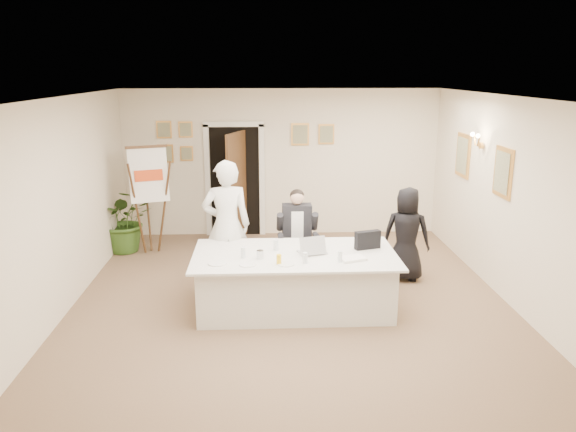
{
  "coord_description": "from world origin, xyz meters",
  "views": [
    {
      "loc": [
        -0.38,
        -7.16,
        3.14
      ],
      "look_at": [
        -0.02,
        0.6,
        1.11
      ],
      "focal_mm": 35.0,
      "sensor_mm": 36.0,
      "label": 1
    }
  ],
  "objects_px": {
    "conference_table": "(295,281)",
    "laptop": "(312,243)",
    "potted_palm": "(125,220)",
    "oj_glass": "(279,260)",
    "steel_jug": "(260,254)",
    "standing_man": "(227,226)",
    "laptop_bag": "(368,240)",
    "seated_man": "(297,234)",
    "standing_woman": "(406,234)",
    "flip_chart": "(149,205)",
    "paper_stack": "(352,259)"
  },
  "relations": [
    {
      "from": "conference_table",
      "to": "laptop",
      "type": "xyz_separation_m",
      "value": [
        0.23,
        0.03,
        0.52
      ]
    },
    {
      "from": "potted_palm",
      "to": "oj_glass",
      "type": "distance_m",
      "value": 4.01
    },
    {
      "from": "steel_jug",
      "to": "standing_man",
      "type": "bearing_deg",
      "value": 116.97
    },
    {
      "from": "laptop_bag",
      "to": "standing_man",
      "type": "bearing_deg",
      "value": 145.96
    },
    {
      "from": "seated_man",
      "to": "laptop",
      "type": "distance_m",
      "value": 1.13
    },
    {
      "from": "standing_man",
      "to": "laptop",
      "type": "xyz_separation_m",
      "value": [
        1.17,
        -0.74,
        -0.04
      ]
    },
    {
      "from": "seated_man",
      "to": "potted_palm",
      "type": "bearing_deg",
      "value": 150.85
    },
    {
      "from": "conference_table",
      "to": "potted_palm",
      "type": "height_order",
      "value": "potted_palm"
    },
    {
      "from": "oj_glass",
      "to": "standing_woman",
      "type": "bearing_deg",
      "value": 35.8
    },
    {
      "from": "flip_chart",
      "to": "potted_palm",
      "type": "bearing_deg",
      "value": 162.78
    },
    {
      "from": "laptop_bag",
      "to": "oj_glass",
      "type": "bearing_deg",
      "value": -171.23
    },
    {
      "from": "standing_woman",
      "to": "potted_palm",
      "type": "xyz_separation_m",
      "value": [
        -4.6,
        1.6,
        -0.15
      ]
    },
    {
      "from": "flip_chart",
      "to": "standing_man",
      "type": "bearing_deg",
      "value": -49.87
    },
    {
      "from": "conference_table",
      "to": "flip_chart",
      "type": "distance_m",
      "value": 3.45
    },
    {
      "from": "paper_stack",
      "to": "standing_man",
      "type": "bearing_deg",
      "value": 147.62
    },
    {
      "from": "seated_man",
      "to": "standing_woman",
      "type": "height_order",
      "value": "standing_woman"
    },
    {
      "from": "conference_table",
      "to": "standing_woman",
      "type": "relative_size",
      "value": 1.87
    },
    {
      "from": "steel_jug",
      "to": "potted_palm",
      "type": "bearing_deg",
      "value": 130.49
    },
    {
      "from": "conference_table",
      "to": "standing_man",
      "type": "relative_size",
      "value": 1.41
    },
    {
      "from": "standing_man",
      "to": "standing_woman",
      "type": "bearing_deg",
      "value": 177.45
    },
    {
      "from": "standing_man",
      "to": "steel_jug",
      "type": "relative_size",
      "value": 17.4
    },
    {
      "from": "oj_glass",
      "to": "conference_table",
      "type": "bearing_deg",
      "value": 61.94
    },
    {
      "from": "seated_man",
      "to": "oj_glass",
      "type": "relative_size",
      "value": 10.87
    },
    {
      "from": "standing_woman",
      "to": "potted_palm",
      "type": "height_order",
      "value": "standing_woman"
    },
    {
      "from": "potted_palm",
      "to": "steel_jug",
      "type": "bearing_deg",
      "value": -49.51
    },
    {
      "from": "standing_woman",
      "to": "steel_jug",
      "type": "xyz_separation_m",
      "value": [
        -2.22,
        -1.19,
        0.11
      ]
    },
    {
      "from": "flip_chart",
      "to": "steel_jug",
      "type": "bearing_deg",
      "value": -54.13
    },
    {
      "from": "standing_woman",
      "to": "oj_glass",
      "type": "xyz_separation_m",
      "value": [
        -1.98,
        -1.43,
        0.12
      ]
    },
    {
      "from": "conference_table",
      "to": "standing_man",
      "type": "xyz_separation_m",
      "value": [
        -0.94,
        0.77,
        0.56
      ]
    },
    {
      "from": "conference_table",
      "to": "laptop",
      "type": "bearing_deg",
      "value": 6.45
    },
    {
      "from": "flip_chart",
      "to": "steel_jug",
      "type": "relative_size",
      "value": 16.97
    },
    {
      "from": "seated_man",
      "to": "standing_woman",
      "type": "relative_size",
      "value": 0.98
    },
    {
      "from": "paper_stack",
      "to": "laptop_bag",
      "type": "bearing_deg",
      "value": 57.87
    },
    {
      "from": "flip_chart",
      "to": "standing_woman",
      "type": "distance_m",
      "value": 4.38
    },
    {
      "from": "potted_palm",
      "to": "oj_glass",
      "type": "height_order",
      "value": "potted_palm"
    },
    {
      "from": "standing_woman",
      "to": "seated_man",
      "type": "bearing_deg",
      "value": 15.45
    },
    {
      "from": "laptop",
      "to": "steel_jug",
      "type": "distance_m",
      "value": 0.72
    },
    {
      "from": "seated_man",
      "to": "steel_jug",
      "type": "height_order",
      "value": "seated_man"
    },
    {
      "from": "standing_man",
      "to": "standing_woman",
      "type": "xyz_separation_m",
      "value": [
        2.7,
        0.24,
        -0.24
      ]
    },
    {
      "from": "seated_man",
      "to": "laptop",
      "type": "height_order",
      "value": "seated_man"
    },
    {
      "from": "standing_woman",
      "to": "steel_jug",
      "type": "bearing_deg",
      "value": 47.89
    },
    {
      "from": "laptop_bag",
      "to": "potted_palm",
      "type": "bearing_deg",
      "value": 130.75
    },
    {
      "from": "conference_table",
      "to": "oj_glass",
      "type": "distance_m",
      "value": 0.65
    },
    {
      "from": "conference_table",
      "to": "laptop_bag",
      "type": "xyz_separation_m",
      "value": [
        1.0,
        0.17,
        0.51
      ]
    },
    {
      "from": "paper_stack",
      "to": "oj_glass",
      "type": "relative_size",
      "value": 2.52
    },
    {
      "from": "seated_man",
      "to": "standing_man",
      "type": "height_order",
      "value": "standing_man"
    },
    {
      "from": "laptop",
      "to": "oj_glass",
      "type": "bearing_deg",
      "value": -152.73
    },
    {
      "from": "conference_table",
      "to": "potted_palm",
      "type": "relative_size",
      "value": 2.34
    },
    {
      "from": "standing_woman",
      "to": "paper_stack",
      "type": "bearing_deg",
      "value": 70.85
    },
    {
      "from": "potted_palm",
      "to": "oj_glass",
      "type": "xyz_separation_m",
      "value": [
        2.62,
        -3.03,
        0.26
      ]
    }
  ]
}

